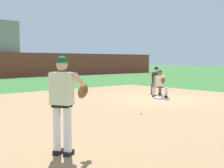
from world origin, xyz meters
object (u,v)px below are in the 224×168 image
at_px(pitcher, 64,99).
at_px(umpire, 156,79).
at_px(first_base_bag, 159,98).
at_px(first_baseman, 160,82).
at_px(baseball, 141,113).

xyz_separation_m(pitcher, umpire, (9.24, 5.54, -0.27)).
height_order(first_base_bag, umpire, umpire).
height_order(pitcher, first_baseman, pitcher).
xyz_separation_m(first_base_bag, first_baseman, (0.48, 0.33, 0.69)).
distance_m(first_baseman, umpire, 1.19).
bearing_deg(umpire, pitcher, -149.07).
xyz_separation_m(first_baseman, umpire, (0.77, 0.90, 0.06)).
distance_m(first_base_bag, umpire, 1.91).
bearing_deg(baseball, umpire, 35.47).
bearing_deg(first_baseman, first_base_bag, -145.97).
height_order(pitcher, umpire, pitcher).
bearing_deg(umpire, first_baseman, -130.65).
xyz_separation_m(first_base_bag, pitcher, (-7.98, -4.31, 1.01)).
distance_m(first_base_bag, baseball, 4.28).
relative_size(first_base_bag, first_baseman, 0.28).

